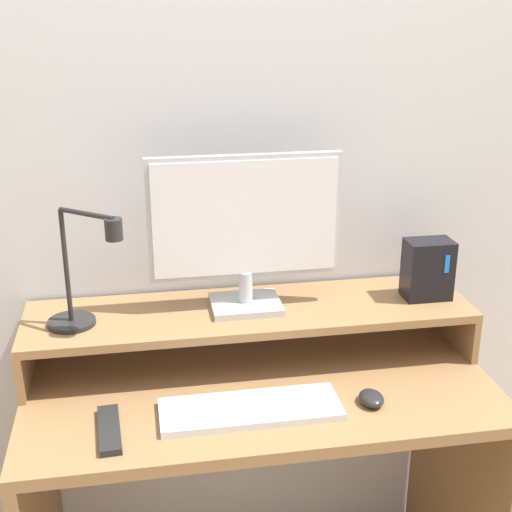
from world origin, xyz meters
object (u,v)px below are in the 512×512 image
at_px(monitor, 245,227).
at_px(remote_control, 109,430).
at_px(desk_lamp, 82,284).
at_px(mouse, 371,398).
at_px(router_dock, 428,269).
at_px(keyboard, 250,409).

xyz_separation_m(monitor, remote_control, (-0.35, -0.30, -0.35)).
relative_size(desk_lamp, mouse, 3.99).
relative_size(router_dock, keyboard, 0.38).
height_order(router_dock, keyboard, router_dock).
bearing_deg(monitor, mouse, -48.54).
relative_size(keyboard, mouse, 5.51).
distance_m(desk_lamp, mouse, 0.74).
bearing_deg(keyboard, monitor, 83.00).
relative_size(monitor, desk_lamp, 1.60).
bearing_deg(mouse, monitor, 131.46).
bearing_deg(keyboard, remote_control, -175.66).
relative_size(mouse, remote_control, 0.42).
relative_size(desk_lamp, router_dock, 1.88).
relative_size(router_dock, remote_control, 0.89).
bearing_deg(desk_lamp, keyboard, -30.91).
relative_size(monitor, router_dock, 3.02).
height_order(monitor, remote_control, monitor).
height_order(keyboard, mouse, mouse).
height_order(router_dock, mouse, router_dock).
xyz_separation_m(monitor, desk_lamp, (-0.40, -0.05, -0.10)).
relative_size(monitor, mouse, 6.40).
bearing_deg(router_dock, keyboard, -153.74).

